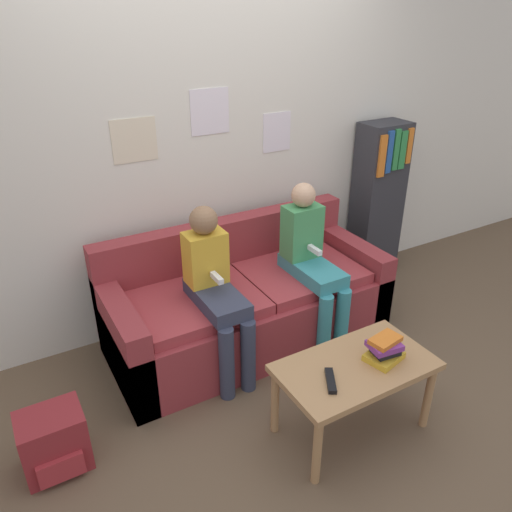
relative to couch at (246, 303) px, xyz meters
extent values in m
plane|color=brown|center=(0.00, -0.51, -0.28)|extent=(10.00, 10.00, 0.00)
cube|color=silver|center=(0.00, 0.49, 1.02)|extent=(8.00, 0.06, 2.60)
cube|color=beige|center=(-0.51, 0.46, 1.07)|extent=(0.28, 0.00, 0.26)
cube|color=silver|center=(0.00, 0.46, 1.19)|extent=(0.27, 0.00, 0.29)
cube|color=silver|center=(0.51, 0.46, 1.00)|extent=(0.22, 0.00, 0.27)
cube|color=maroon|center=(0.00, -0.03, -0.07)|extent=(1.84, 0.79, 0.41)
cube|color=maroon|center=(0.00, 0.29, 0.32)|extent=(1.84, 0.14, 0.37)
cube|color=maroon|center=(-0.85, -0.03, 0.01)|extent=(0.14, 0.79, 0.57)
cube|color=maroon|center=(0.85, -0.03, 0.01)|extent=(0.14, 0.79, 0.57)
cube|color=#A1343A|center=(-0.38, -0.07, 0.17)|extent=(0.76, 0.63, 0.07)
cube|color=#A1343A|center=(0.38, -0.07, 0.17)|extent=(0.76, 0.63, 0.07)
cube|color=#AD7F51|center=(0.09, -1.00, 0.14)|extent=(0.81, 0.46, 0.04)
cylinder|color=#AD7F51|center=(-0.28, -1.19, -0.08)|extent=(0.04, 0.04, 0.40)
cylinder|color=#AD7F51|center=(0.46, -1.19, -0.08)|extent=(0.04, 0.04, 0.40)
cylinder|color=#AD7F51|center=(-0.28, -0.82, -0.08)|extent=(0.04, 0.04, 0.40)
cylinder|color=#AD7F51|center=(0.46, -0.82, -0.08)|extent=(0.04, 0.04, 0.40)
cylinder|color=#33384C|center=(-0.38, -0.45, -0.04)|extent=(0.09, 0.09, 0.48)
cylinder|color=#33384C|center=(-0.24, -0.45, -0.04)|extent=(0.09, 0.09, 0.48)
cube|color=#33384C|center=(-0.31, -0.20, 0.25)|extent=(0.23, 0.49, 0.09)
cube|color=gold|center=(-0.31, -0.06, 0.45)|extent=(0.24, 0.16, 0.32)
sphere|color=#8C6647|center=(-0.31, -0.06, 0.70)|extent=(0.17, 0.17, 0.17)
cube|color=white|center=(-0.31, -0.21, 0.39)|extent=(0.03, 0.12, 0.03)
cylinder|color=teal|center=(0.32, -0.45, -0.04)|extent=(0.09, 0.09, 0.48)
cylinder|color=teal|center=(0.46, -0.45, -0.04)|extent=(0.09, 0.09, 0.48)
cube|color=teal|center=(0.39, -0.20, 0.25)|extent=(0.23, 0.49, 0.09)
cube|color=#429356|center=(0.39, -0.06, 0.47)|extent=(0.24, 0.16, 0.36)
sphere|color=tan|center=(0.39, -0.06, 0.72)|extent=(0.16, 0.16, 0.16)
cube|color=white|center=(0.39, -0.21, 0.40)|extent=(0.03, 0.12, 0.03)
cube|color=black|center=(-0.11, -1.05, 0.17)|extent=(0.12, 0.17, 0.02)
cube|color=gold|center=(0.24, -1.04, 0.18)|extent=(0.21, 0.19, 0.03)
cube|color=black|center=(0.25, -1.04, 0.21)|extent=(0.14, 0.12, 0.04)
cube|color=#7A3389|center=(0.23, -1.04, 0.25)|extent=(0.17, 0.14, 0.03)
cube|color=orange|center=(0.24, -1.04, 0.28)|extent=(0.18, 0.13, 0.03)
cube|color=#2D2D33|center=(1.39, 0.32, 0.36)|extent=(0.37, 0.25, 1.27)
cube|color=orange|center=(1.26, 0.18, 0.79)|extent=(0.06, 0.02, 0.32)
cube|color=#23519E|center=(1.33, 0.18, 0.81)|extent=(0.05, 0.02, 0.32)
cube|color=#2D8442|center=(1.39, 0.18, 0.82)|extent=(0.05, 0.02, 0.31)
cube|color=#2D8442|center=(1.46, 0.18, 0.81)|extent=(0.06, 0.02, 0.29)
cube|color=orange|center=(1.52, 0.18, 0.83)|extent=(0.05, 0.02, 0.27)
cube|color=maroon|center=(-1.34, -0.47, -0.11)|extent=(0.31, 0.24, 0.32)
cube|color=#A52A30|center=(-1.34, -0.60, -0.18)|extent=(0.21, 0.03, 0.13)
camera|label=1|loc=(-1.35, -2.50, 1.81)|focal=35.00mm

